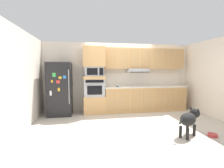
{
  "coord_description": "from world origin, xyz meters",
  "views": [
    {
      "loc": [
        -1.19,
        -4.65,
        1.51
      ],
      "look_at": [
        -0.42,
        0.17,
        1.07
      ],
      "focal_mm": 24.72,
      "sensor_mm": 36.0,
      "label": 1
    }
  ],
  "objects": [
    {
      "name": "appliance_mid_shelf",
      "position": [
        -0.96,
        0.75,
        1.25
      ],
      "size": [
        0.74,
        0.62,
        0.1
      ],
      "primitive_type": "cube",
      "color": "tan",
      "rests_on": "built_in_oven"
    },
    {
      "name": "screwdriver",
      "position": [
        -0.13,
        0.73,
        0.93
      ],
      "size": [
        0.17,
        0.17,
        0.03
      ],
      "color": "blue",
      "rests_on": "countertop_slab"
    },
    {
      "name": "refrigerator",
      "position": [
        -2.1,
        0.68,
        0.88
      ],
      "size": [
        0.76,
        0.73,
        1.76
      ],
      "color": "black",
      "rests_on": "ground"
    },
    {
      "name": "oven_base_cabinet",
      "position": [
        -0.96,
        0.75,
        0.3
      ],
      "size": [
        0.74,
        0.62,
        0.6
      ],
      "primitive_type": "cube",
      "color": "tan",
      "rests_on": "ground"
    },
    {
      "name": "side_panel_left",
      "position": [
        -2.8,
        0.0,
        1.25
      ],
      "size": [
        0.12,
        7.1,
        2.5
      ],
      "primitive_type": "cube",
      "color": "silver",
      "rests_on": "ground"
    },
    {
      "name": "upper_cabinet_with_hood",
      "position": [
        0.9,
        0.87,
        1.9
      ],
      "size": [
        3.0,
        0.48,
        0.88
      ],
      "color": "tan",
      "rests_on": "backsplash_panel"
    },
    {
      "name": "ground_plane",
      "position": [
        0.0,
        0.0,
        0.0
      ],
      "size": [
        9.6,
        9.6,
        0.0
      ],
      "primitive_type": "plane",
      "color": "beige"
    },
    {
      "name": "backsplash_panel",
      "position": [
        0.91,
        1.04,
        1.17
      ],
      "size": [
        3.04,
        0.02,
        0.5
      ],
      "primitive_type": "cube",
      "color": "white",
      "rests_on": "countertop_slab"
    },
    {
      "name": "dog_food_bowl",
      "position": [
        1.62,
        -1.66,
        0.03
      ],
      "size": [
        0.2,
        0.2,
        0.06
      ],
      "color": "red",
      "rests_on": "ground"
    },
    {
      "name": "lower_cabinet_run",
      "position": [
        0.91,
        0.75,
        0.44
      ],
      "size": [
        3.0,
        0.63,
        0.88
      ],
      "color": "tan",
      "rests_on": "ground"
    },
    {
      "name": "microwave",
      "position": [
        -0.96,
        0.75,
        1.46
      ],
      "size": [
        0.64,
        0.54,
        0.32
      ],
      "color": "#A8AAAF",
      "rests_on": "appliance_mid_shelf"
    },
    {
      "name": "built_in_oven",
      "position": [
        -0.96,
        0.75,
        0.9
      ],
      "size": [
        0.7,
        0.62,
        0.6
      ],
      "color": "#A8AAAF",
      "rests_on": "oven_base_cabinet"
    },
    {
      "name": "back_kitchen_wall",
      "position": [
        0.0,
        1.11,
        1.25
      ],
      "size": [
        6.2,
        0.12,
        2.5
      ],
      "primitive_type": "cube",
      "color": "silver",
      "rests_on": "ground"
    },
    {
      "name": "side_panel_right",
      "position": [
        2.8,
        0.0,
        1.25
      ],
      "size": [
        0.12,
        7.1,
        2.5
      ],
      "primitive_type": "cube",
      "color": "white",
      "rests_on": "ground"
    },
    {
      "name": "dog",
      "position": [
        1.1,
        -1.54,
        0.41
      ],
      "size": [
        0.82,
        0.54,
        0.62
      ],
      "rotation": [
        0.0,
        0.0,
        0.52
      ],
      "color": "black",
      "rests_on": "ground"
    },
    {
      "name": "countertop_slab",
      "position": [
        0.91,
        0.75,
        0.9
      ],
      "size": [
        3.04,
        0.64,
        0.04
      ],
      "primitive_type": "cube",
      "color": "silver",
      "rests_on": "lower_cabinet_run"
    },
    {
      "name": "appliance_upper_cabinet",
      "position": [
        -0.96,
        0.75,
        1.96
      ],
      "size": [
        0.74,
        0.62,
        0.68
      ],
      "primitive_type": "cube",
      "color": "tan",
      "rests_on": "microwave"
    }
  ]
}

